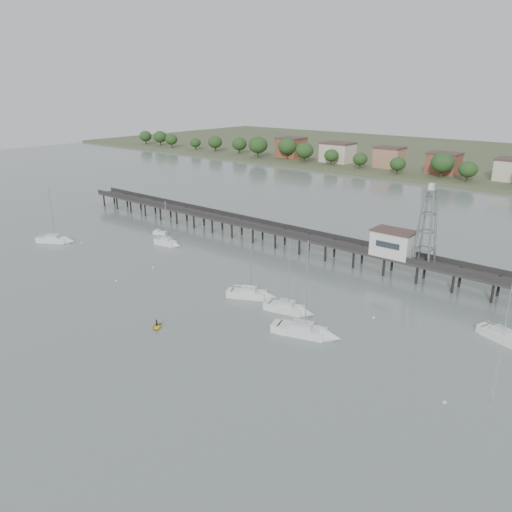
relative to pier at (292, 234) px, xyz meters
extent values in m
plane|color=slate|center=(0.00, -60.00, -3.79)|extent=(500.00, 500.00, 0.00)
cube|color=#2D2823|center=(0.00, 0.00, -0.04)|extent=(150.00, 5.00, 0.50)
cube|color=#333335|center=(0.00, -2.40, 0.76)|extent=(150.00, 0.12, 1.10)
cube|color=#333335|center=(0.00, 2.40, 0.76)|extent=(150.00, 0.12, 1.10)
cylinder|color=black|center=(-73.00, -1.90, -1.99)|extent=(0.50, 0.50, 4.40)
cylinder|color=black|center=(-73.00, 1.90, -1.99)|extent=(0.50, 0.50, 4.40)
cylinder|color=black|center=(0.00, -1.90, -1.99)|extent=(0.50, 0.50, 4.40)
cylinder|color=black|center=(0.00, 1.90, -1.99)|extent=(0.50, 0.50, 4.40)
cube|color=silver|center=(25.00, 0.00, 2.71)|extent=(8.00, 5.00, 5.00)
cube|color=#4C3833|center=(25.00, 0.00, 5.36)|extent=(8.40, 5.40, 0.30)
cube|color=slate|center=(31.50, 0.00, 14.36)|extent=(1.80, 1.80, 0.30)
cube|color=silver|center=(31.50, 0.00, 15.11)|extent=(0.90, 0.90, 1.20)
cube|color=silver|center=(-48.43, -33.03, -3.32)|extent=(6.93, 5.70, 1.65)
cone|color=silver|center=(-44.95, -30.82, -3.32)|extent=(3.69, 3.63, 2.56)
cube|color=silver|center=(-48.43, -33.03, -2.14)|extent=(3.57, 3.30, 0.75)
cylinder|color=#A5A8AA|center=(-48.04, -32.78, 3.68)|extent=(0.18, 0.18, 12.35)
cylinder|color=#A5A8AA|center=(-49.35, -33.62, -1.59)|extent=(3.31, 2.16, 0.12)
cube|color=silver|center=(26.21, -33.42, -3.32)|extent=(8.00, 5.02, 1.65)
cone|color=silver|center=(30.67, -32.01, -3.32)|extent=(3.84, 3.71, 2.90)
cube|color=silver|center=(26.21, -33.42, -2.14)|extent=(3.87, 3.22, 0.75)
cylinder|color=#A5A8AA|center=(26.71, -33.26, 4.51)|extent=(0.18, 0.18, 14.01)
cylinder|color=#A5A8AA|center=(25.03, -33.80, -1.59)|extent=(4.19, 1.43, 0.12)
cube|color=silver|center=(-25.32, -16.72, -3.32)|extent=(5.39, 2.82, 1.65)
cone|color=silver|center=(-22.16, -16.19, -3.32)|extent=(2.44, 2.32, 1.99)
cube|color=silver|center=(-25.32, -16.72, -2.14)|extent=(2.51, 1.95, 0.75)
cylinder|color=#A5A8AA|center=(-24.97, -16.66, 2.31)|extent=(0.18, 0.18, 9.62)
cylinder|color=#A5A8AA|center=(-26.17, -16.86, -1.59)|extent=(2.97, 0.61, 0.12)
cube|color=silver|center=(50.38, -15.59, -3.32)|extent=(6.13, 4.11, 1.65)
cube|color=silver|center=(50.38, -15.59, -2.14)|extent=(3.01, 2.57, 0.75)
cylinder|color=#A5A8AA|center=(50.75, -15.73, 2.86)|extent=(0.18, 0.18, 10.72)
cylinder|color=#A5A8AA|center=(49.49, -15.25, -1.59)|extent=(3.16, 1.30, 0.12)
cube|color=silver|center=(10.55, -27.85, -3.32)|extent=(6.69, 5.09, 1.65)
cone|color=silver|center=(14.02, -26.01, -3.32)|extent=(3.45, 3.38, 2.44)
cube|color=silver|center=(10.55, -27.85, -2.14)|extent=(3.38, 3.03, 0.75)
cylinder|color=#A5A8AA|center=(10.94, -27.64, 3.39)|extent=(0.18, 0.18, 11.77)
cylinder|color=#A5A8AA|center=(9.63, -28.33, -1.59)|extent=(3.29, 1.81, 0.12)
cube|color=silver|center=(19.43, -28.35, -3.32)|extent=(6.50, 3.76, 1.65)
cone|color=silver|center=(23.14, -27.44, -3.32)|extent=(3.04, 2.92, 2.38)
cube|color=silver|center=(19.43, -28.35, -2.14)|extent=(3.09, 2.49, 0.75)
cylinder|color=#A5A8AA|center=(19.85, -28.25, 3.24)|extent=(0.18, 0.18, 11.46)
cylinder|color=#A5A8AA|center=(18.44, -28.59, -1.59)|extent=(3.49, 0.97, 0.12)
cube|color=silver|center=(-33.60, -11.71, -3.44)|extent=(3.92, 2.61, 1.01)
cube|color=silver|center=(-34.36, -11.97, -2.84)|extent=(1.54, 1.54, 0.60)
imported|color=yellow|center=(7.17, -46.38, -3.79)|extent=(1.86, 1.63, 2.70)
imported|color=black|center=(7.17, -46.38, -3.79)|extent=(0.90, 1.33, 0.30)
ellipsoid|color=beige|center=(-14.79, -38.50, -3.71)|extent=(0.56, 0.56, 0.39)
ellipsoid|color=beige|center=(-15.18, -29.00, -3.71)|extent=(0.56, 0.56, 0.39)
ellipsoid|color=beige|center=(32.06, -20.94, -3.71)|extent=(0.56, 0.56, 0.39)
ellipsoid|color=beige|center=(49.69, -36.73, -3.71)|extent=(0.56, 0.56, 0.39)
ellipsoid|color=beige|center=(-42.76, -28.95, -3.71)|extent=(0.56, 0.56, 0.39)
cube|color=#475133|center=(0.00, 185.00, -3.29)|extent=(500.00, 170.00, 1.40)
cube|color=brown|center=(-90.00, 123.00, 1.91)|extent=(13.00, 10.50, 9.00)
cube|color=brown|center=(-62.00, 123.00, 1.91)|extent=(13.00, 10.50, 9.00)
cube|color=brown|center=(-35.00, 123.00, 1.91)|extent=(13.00, 10.50, 9.00)
cube|color=brown|center=(-10.00, 123.00, 1.91)|extent=(13.00, 10.50, 9.00)
ellipsoid|color=#203B18|center=(-120.00, 111.00, 2.21)|extent=(8.00, 8.00, 6.80)
ellipsoid|color=#203B18|center=(0.00, 111.00, 2.21)|extent=(8.00, 8.00, 6.80)
camera|label=1|loc=(65.19, -91.13, 32.80)|focal=35.00mm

